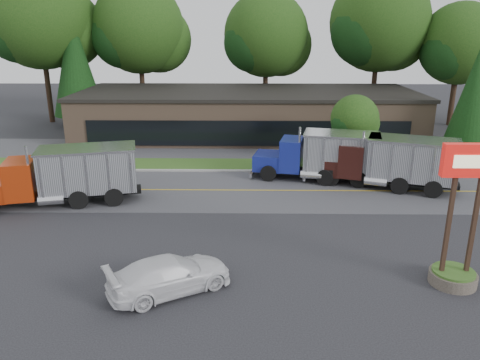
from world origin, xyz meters
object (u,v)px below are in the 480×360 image
(dump_truck_red, at_px, (66,174))
(dump_truck_maroon, at_px, (391,161))
(dump_truck_blue, at_px, (323,155))
(rally_car, at_px, (170,275))
(bilo_sign, at_px, (459,239))

(dump_truck_red, bearing_deg, dump_truck_maroon, 175.43)
(dump_truck_red, height_order, dump_truck_maroon, same)
(dump_truck_blue, xyz_separation_m, rally_car, (-8.29, -14.60, -1.08))
(dump_truck_maroon, height_order, rally_car, dump_truck_maroon)
(dump_truck_blue, relative_size, dump_truck_maroon, 0.90)
(bilo_sign, xyz_separation_m, rally_car, (-11.59, -0.76, -1.30))
(bilo_sign, xyz_separation_m, dump_truck_maroon, (0.86, 12.29, -0.21))
(bilo_sign, height_order, dump_truck_blue, bilo_sign)
(bilo_sign, height_order, dump_truck_maroon, bilo_sign)
(dump_truck_maroon, bearing_deg, dump_truck_red, 28.54)
(dump_truck_maroon, xyz_separation_m, rally_car, (-12.46, -13.05, -1.09))
(bilo_sign, height_order, dump_truck_red, bilo_sign)
(dump_truck_blue, bearing_deg, dump_truck_red, 28.80)
(rally_car, bearing_deg, bilo_sign, -116.85)
(bilo_sign, xyz_separation_m, dump_truck_blue, (-3.30, 13.84, -0.22))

